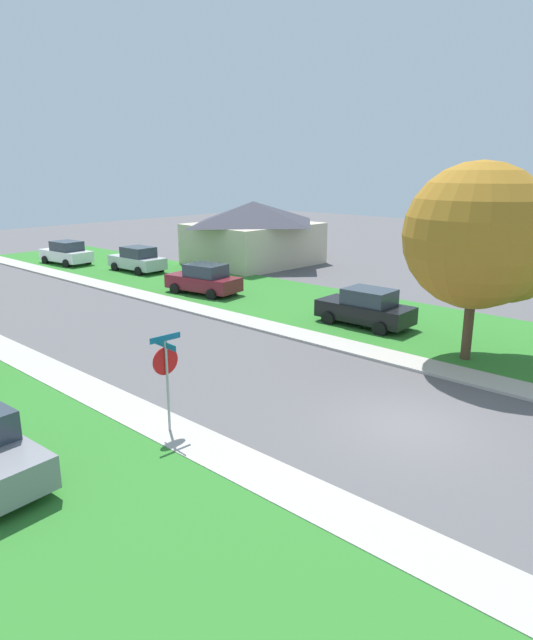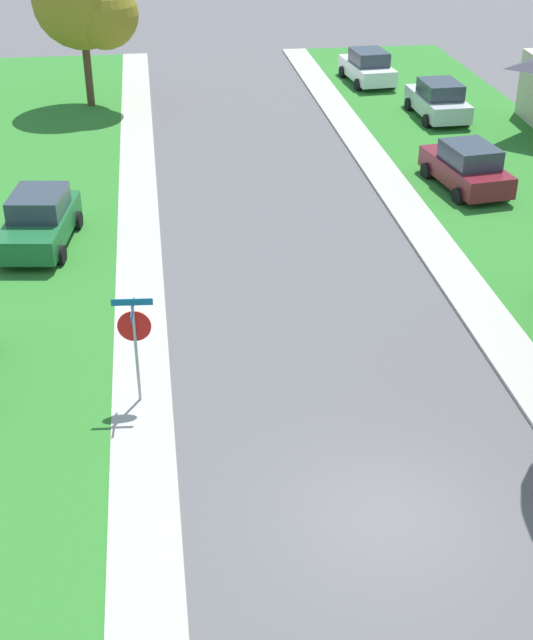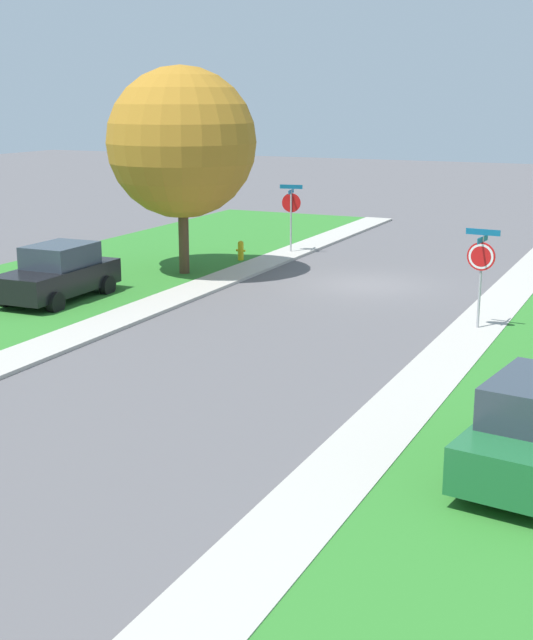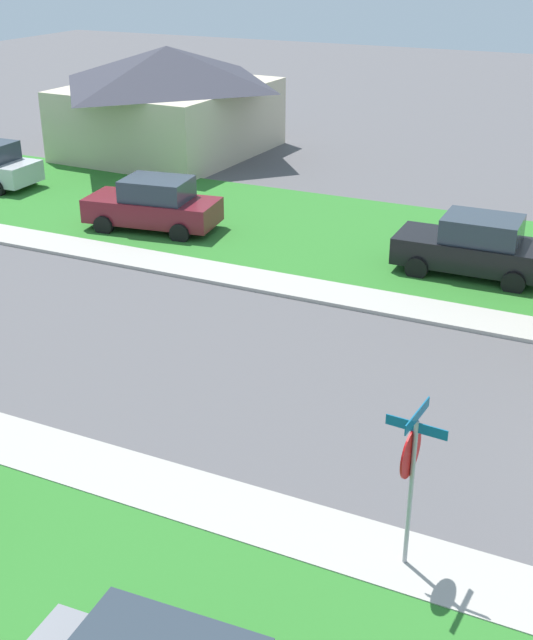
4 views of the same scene
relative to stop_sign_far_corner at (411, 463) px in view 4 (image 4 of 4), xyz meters
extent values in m
cube|color=#ADA89E|center=(9.43, 7.42, -1.84)|extent=(1.40, 56.00, 0.10)
cube|color=#2D7528|center=(14.13, 7.42, -1.85)|extent=(8.00, 56.00, 0.08)
cube|color=#ADA89E|center=(0.03, 7.42, -1.84)|extent=(1.40, 56.00, 0.10)
cylinder|color=#9E9EA3|center=(0.00, -0.03, -0.59)|extent=(0.07, 0.07, 2.60)
cylinder|color=red|center=(0.00, 0.02, 0.16)|extent=(0.76, 0.09, 0.76)
cylinder|color=white|center=(0.00, 0.04, 0.16)|extent=(0.67, 0.06, 0.67)
cylinder|color=red|center=(0.00, 0.04, 0.16)|extent=(0.55, 0.05, 0.55)
cube|color=#0F5B84|center=(0.00, -0.03, 0.80)|extent=(0.92, 0.09, 0.16)
cube|color=#0F5B84|center=(0.00, -0.03, 0.61)|extent=(0.09, 0.92, 0.16)
cube|color=maroon|center=(12.02, 12.18, -1.19)|extent=(2.37, 4.51, 0.76)
cube|color=#2D3842|center=(12.04, 11.99, -0.47)|extent=(1.87, 2.30, 0.68)
cylinder|color=black|center=(10.94, 13.38, -1.57)|extent=(0.33, 0.67, 0.64)
cylinder|color=black|center=(12.73, 13.63, -1.57)|extent=(0.33, 0.67, 0.64)
cylinder|color=black|center=(11.31, 10.74, -1.57)|extent=(0.33, 0.67, 0.64)
cylinder|color=black|center=(13.09, 10.99, -1.57)|extent=(0.33, 0.67, 0.64)
cube|color=black|center=(12.50, 1.85, -1.19)|extent=(1.87, 4.33, 0.76)
cube|color=#2D3842|center=(12.50, 1.65, -0.47)|extent=(1.64, 2.13, 0.68)
cylinder|color=black|center=(11.57, 3.16, -1.57)|extent=(0.25, 0.64, 0.64)
cylinder|color=black|center=(13.37, 3.19, -1.57)|extent=(0.25, 0.64, 0.64)
cylinder|color=black|center=(11.62, 0.50, -1.57)|extent=(0.25, 0.64, 0.64)
cylinder|color=black|center=(13.42, 0.53, -1.57)|extent=(0.25, 0.64, 0.64)
cylinder|color=black|center=(14.61, 19.58, -1.57)|extent=(0.26, 0.65, 0.64)
cube|color=beige|center=(21.56, 17.35, -0.39)|extent=(8.70, 7.56, 3.00)
pyramid|color=#33333D|center=(21.56, 17.35, 1.91)|extent=(9.33, 8.18, 1.60)
cube|color=#51331E|center=(21.71, 20.97, -0.84)|extent=(1.00, 0.10, 2.10)
camera|label=1|loc=(-8.41, -11.21, 5.03)|focal=31.32mm
camera|label=2|loc=(0.67, -17.07, 9.95)|focal=48.97mm
camera|label=3|loc=(-4.68, 23.52, 4.25)|focal=50.16mm
camera|label=4|loc=(-9.89, -2.42, 6.86)|focal=46.56mm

